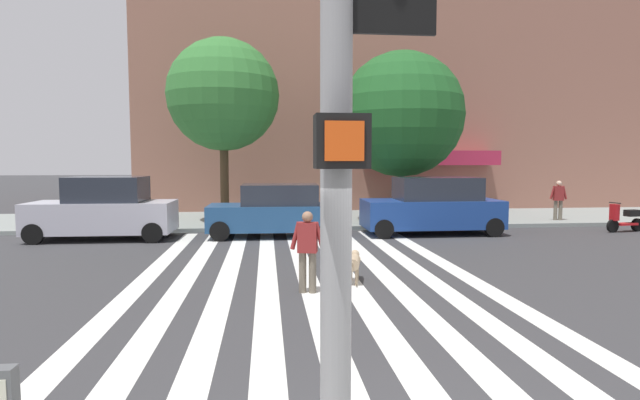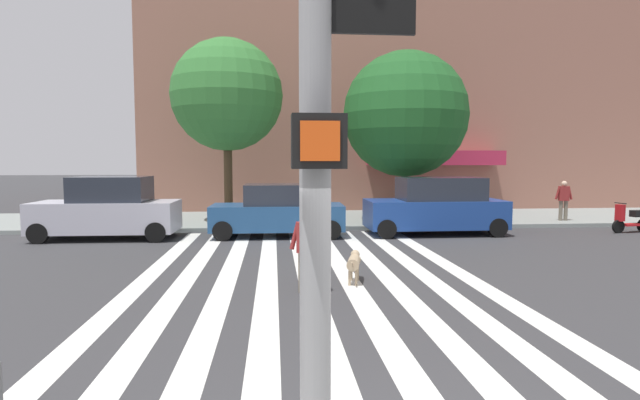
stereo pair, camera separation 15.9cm
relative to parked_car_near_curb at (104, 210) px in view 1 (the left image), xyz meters
name	(u,v)px [view 1 (the left image)]	position (x,y,z in m)	size (l,w,h in m)	color
ground_plane	(334,278)	(6.91, -6.23, -0.99)	(160.00, 160.00, 0.00)	#353538
sidewalk_far	(302,219)	(6.91, 4.26, -0.91)	(80.00, 6.00, 0.15)	gray
crosswalk_stripes	(307,278)	(6.30, -6.23, -0.98)	(7.65, 14.38, 0.01)	silver
apartment_block	(408,8)	(14.81, 15.82, 11.63)	(31.53, 18.53, 25.24)	#966352
parked_car_near_curb	(104,210)	(0.00, 0.00, 0.00)	(4.65, 2.06, 2.10)	#B7B6C5
parked_car_behind_first	(276,211)	(5.73, 0.00, -0.10)	(4.57, 2.02, 1.81)	navy
parked_car_third_in_line	(433,207)	(11.31, 0.00, 0.00)	(4.85, 2.02, 2.04)	navy
parked_scooter	(625,219)	(18.57, -0.24, -0.51)	(1.63, 0.58, 1.11)	black
street_tree_nearest	(223,95)	(3.72, 3.18, 4.23)	(4.45, 4.45, 7.31)	#4C3823
street_tree_middle	(402,115)	(10.85, 2.63, 3.49)	(5.03, 5.03, 6.84)	#4C3823
pedestrian_dog_walker	(308,247)	(6.20, -7.46, -0.06)	(0.70, 0.32, 1.64)	#6B6051
dog_on_leash	(354,262)	(7.27, -6.72, -0.54)	(0.42, 1.05, 0.65)	tan
pedestrian_bystander	(558,198)	(17.47, 2.28, 0.09)	(0.71, 0.32, 1.64)	#6B6051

